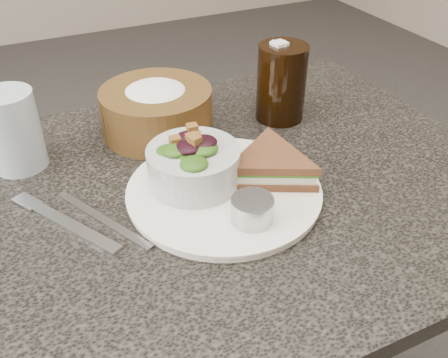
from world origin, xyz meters
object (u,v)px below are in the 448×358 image
salad_bowl (194,160)px  water_glass (13,131)px  dinner_plate (224,192)px  dressing_ramekin (252,210)px  sandwich (271,166)px  bread_basket (156,104)px  dining_table (202,341)px  cola_glass (282,80)px

salad_bowl → water_glass: water_glass is taller
dinner_plate → salad_bowl: size_ratio=2.07×
dinner_plate → dressing_ramekin: bearing=-87.7°
sandwich → bread_basket: (-0.10, 0.23, 0.02)m
salad_bowl → bread_basket: bread_basket is taller
dinner_plate → sandwich: size_ratio=1.79×
dining_table → salad_bowl: bearing=96.5°
dinner_plate → sandwich: (0.08, -0.00, 0.03)m
dinner_plate → dressing_ramekin: dressing_ramekin is taller
sandwich → cola_glass: size_ratio=1.05×
dining_table → salad_bowl: 0.43m
dining_table → cola_glass: size_ratio=6.47×
sandwich → salad_bowl: size_ratio=1.16×
salad_bowl → dressing_ramekin: salad_bowl is taller
dining_table → water_glass: 0.53m
dining_table → cola_glass: 0.53m
salad_bowl → cola_glass: bearing=31.5°
dining_table → dressing_ramekin: bearing=-71.9°
bread_basket → cola_glass: cola_glass is taller
dressing_ramekin → water_glass: 0.41m
dining_table → sandwich: (0.11, -0.03, 0.41)m
dining_table → dressing_ramekin: size_ratio=16.74×
dinner_plate → cola_glass: 0.28m
dressing_ramekin → sandwich: bearing=46.8°
dressing_ramekin → cola_glass: cola_glass is taller
dressing_ramekin → bread_basket: bread_basket is taller
sandwich → dressing_ramekin: size_ratio=2.73×
sandwich → water_glass: size_ratio=1.25×
sandwich → salad_bowl: bearing=-172.7°
dining_table → cola_glass: (0.24, 0.15, 0.45)m
sandwich → salad_bowl: (-0.11, 0.04, 0.02)m
dressing_ramekin → cola_glass: bearing=52.8°
dressing_ramekin → bread_basket: size_ratio=0.30×
salad_bowl → cola_glass: 0.28m
dinner_plate → water_glass: 0.35m
dinner_plate → cola_glass: bearing=41.5°
dinner_plate → cola_glass: cola_glass is taller
sandwich → bread_basket: 0.25m
sandwich → dressing_ramekin: (-0.07, -0.08, -0.00)m
dressing_ramekin → bread_basket: (-0.03, 0.31, 0.03)m
sandwich → water_glass: bearing=173.4°
water_glass → sandwich: bearing=-33.0°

